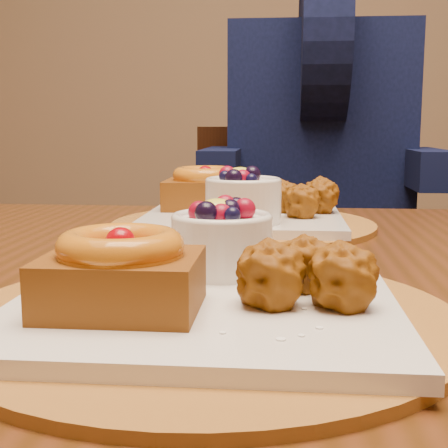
{
  "coord_description": "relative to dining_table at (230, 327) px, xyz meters",
  "views": [
    {
      "loc": [
        -0.03,
        -0.69,
        0.9
      ],
      "look_at": [
        -0.08,
        -0.19,
        0.82
      ],
      "focal_mm": 50.0,
      "sensor_mm": 36.0,
      "label": 1
    }
  ],
  "objects": [
    {
      "name": "place_setting_near",
      "position": [
        -0.0,
        -0.22,
        0.1
      ],
      "size": [
        0.38,
        0.38,
        0.09
      ],
      "color": "#633412",
      "rests_on": "dining_table"
    },
    {
      "name": "chair_far",
      "position": [
        0.06,
        0.89,
        -0.18
      ],
      "size": [
        0.47,
        0.47,
        0.9
      ],
      "rotation": [
        0.0,
        0.0,
        0.08
      ],
      "color": "black",
      "rests_on": "ground"
    },
    {
      "name": "dining_table",
      "position": [
        0.0,
        0.0,
        0.0
      ],
      "size": [
        1.6,
        0.9,
        0.76
      ],
      "color": "#3C200A",
      "rests_on": "ground"
    },
    {
      "name": "place_setting_far",
      "position": [
        -0.0,
        0.21,
        0.11
      ],
      "size": [
        0.38,
        0.38,
        0.09
      ],
      "color": "#633412",
      "rests_on": "dining_table"
    },
    {
      "name": "diner",
      "position": [
        0.15,
        0.88,
        0.26
      ],
      "size": [
        0.54,
        0.51,
        0.88
      ],
      "rotation": [
        0.0,
        0.0,
        -0.27
      ],
      "color": "black",
      "rests_on": "ground"
    }
  ]
}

